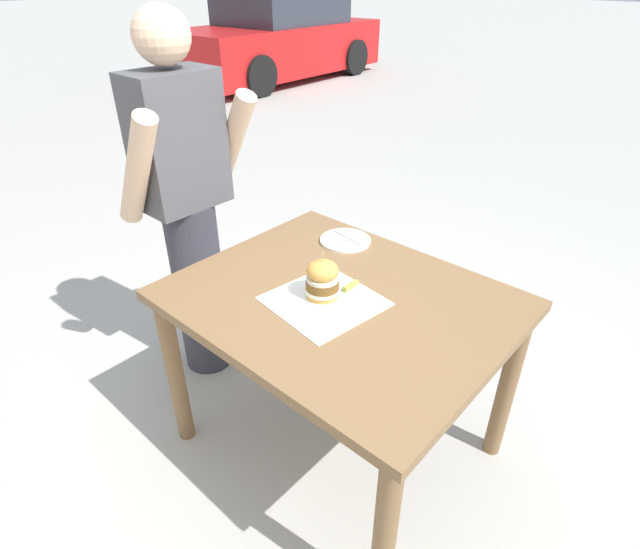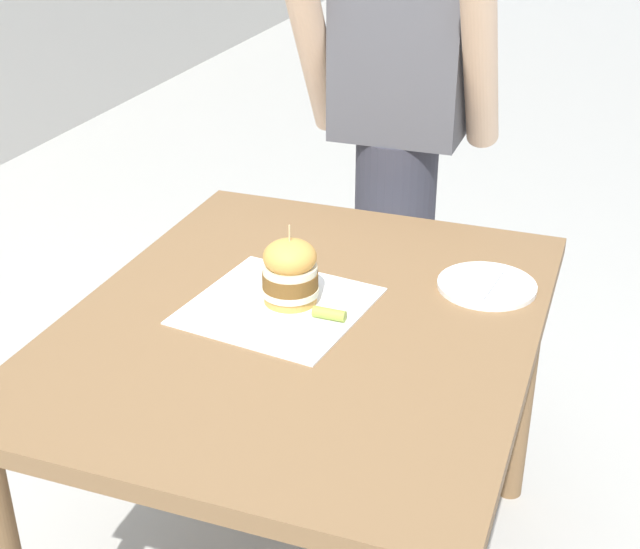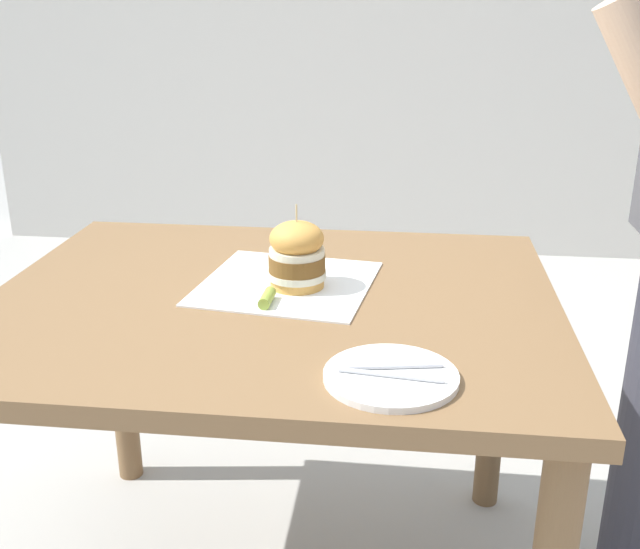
{
  "view_description": "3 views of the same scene",
  "coord_description": "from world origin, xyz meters",
  "px_view_note": "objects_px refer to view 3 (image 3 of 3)",
  "views": [
    {
      "loc": [
        -1.17,
        -0.95,
        1.79
      ],
      "look_at": [
        0.0,
        0.1,
        0.83
      ],
      "focal_mm": 28.0,
      "sensor_mm": 36.0,
      "label": 1
    },
    {
      "loc": [
        0.58,
        -1.52,
        1.71
      ],
      "look_at": [
        0.0,
        0.1,
        0.83
      ],
      "focal_mm": 50.0,
      "sensor_mm": 36.0,
      "label": 2
    },
    {
      "loc": [
        1.42,
        0.27,
        1.36
      ],
      "look_at": [
        0.0,
        0.1,
        0.83
      ],
      "focal_mm": 42.0,
      "sensor_mm": 36.0,
      "label": 3
    }
  ],
  "objects_px": {
    "sandwich": "(297,255)",
    "side_plate_with_forks": "(391,376)",
    "pickle_spear": "(269,298)",
    "patio_table": "(273,345)"
  },
  "relations": [
    {
      "from": "patio_table",
      "to": "side_plate_with_forks",
      "type": "xyz_separation_m",
      "value": [
        0.34,
        0.26,
        0.12
      ]
    },
    {
      "from": "pickle_spear",
      "to": "side_plate_with_forks",
      "type": "xyz_separation_m",
      "value": [
        0.28,
        0.25,
        -0.01
      ]
    },
    {
      "from": "pickle_spear",
      "to": "patio_table",
      "type": "bearing_deg",
      "value": -176.34
    },
    {
      "from": "pickle_spear",
      "to": "side_plate_with_forks",
      "type": "distance_m",
      "value": 0.38
    },
    {
      "from": "patio_table",
      "to": "sandwich",
      "type": "distance_m",
      "value": 0.2
    },
    {
      "from": "patio_table",
      "to": "sandwich",
      "type": "bearing_deg",
      "value": 136.54
    },
    {
      "from": "sandwich",
      "to": "side_plate_with_forks",
      "type": "xyz_separation_m",
      "value": [
        0.39,
        0.21,
        -0.07
      ]
    },
    {
      "from": "patio_table",
      "to": "sandwich",
      "type": "height_order",
      "value": "sandwich"
    },
    {
      "from": "sandwich",
      "to": "side_plate_with_forks",
      "type": "relative_size",
      "value": 0.81
    },
    {
      "from": "sandwich",
      "to": "side_plate_with_forks",
      "type": "distance_m",
      "value": 0.45
    }
  ]
}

